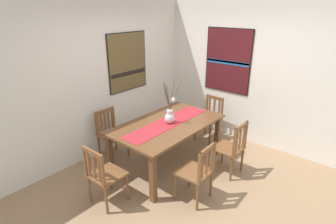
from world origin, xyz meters
name	(u,v)px	position (x,y,z in m)	size (l,w,h in m)	color
ground_plane	(192,180)	(0.00, 0.00, -0.01)	(6.40, 6.40, 0.03)	#8E7051
wall_back	(110,76)	(0.00, 1.86, 1.35)	(6.40, 0.12, 2.70)	silver
wall_side	(252,73)	(1.86, 0.00, 1.35)	(0.12, 6.40, 2.70)	silver
dining_table	(168,129)	(0.09, 0.58, 0.67)	(1.84, 1.07, 0.77)	brown
table_runner	(168,123)	(0.09, 0.58, 0.77)	(1.69, 0.36, 0.01)	#B7232D
centerpiece_vase	(170,116)	(0.11, 0.55, 0.90)	(0.24, 0.20, 0.71)	silver
chair_0	(231,148)	(0.54, -0.34, 0.46)	(0.43, 0.43, 0.89)	brown
chair_1	(197,172)	(-0.34, -0.30, 0.45)	(0.44, 0.44, 0.87)	brown
chair_2	(110,133)	(-0.34, 1.53, 0.46)	(0.43, 0.43, 0.86)	brown
chair_3	(210,118)	(1.38, 0.56, 0.45)	(0.44, 0.44, 0.87)	brown
chair_4	(104,175)	(-1.19, 0.60, 0.46)	(0.42, 0.42, 0.88)	brown
painting_on_back_wall	(127,62)	(0.38, 1.79, 1.56)	(0.90, 0.05, 1.07)	black
painting_on_side_wall	(228,61)	(1.79, 0.49, 1.54)	(0.05, 0.95, 1.23)	black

